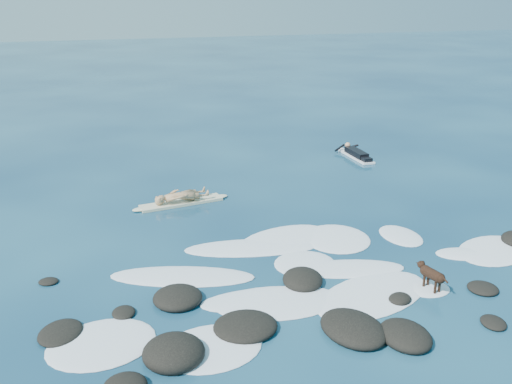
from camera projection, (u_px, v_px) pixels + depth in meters
name	position (u px, v px, depth m)	size (l,w,h in m)	color
ground	(306.00, 271.00, 15.16)	(160.00, 160.00, 0.00)	#0A2642
reef_rocks	(356.00, 307.00, 13.23)	(14.22, 6.02, 0.57)	black
breaking_foam	(304.00, 275.00, 14.94)	(13.79, 6.85, 0.12)	white
standing_surfer_rig	(181.00, 183.00, 19.65)	(3.50, 0.99, 1.99)	beige
paddling_surfer_rig	(356.00, 154.00, 25.45)	(1.23, 2.73, 0.48)	white
dog	(431.00, 274.00, 14.05)	(0.40, 1.07, 0.68)	black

